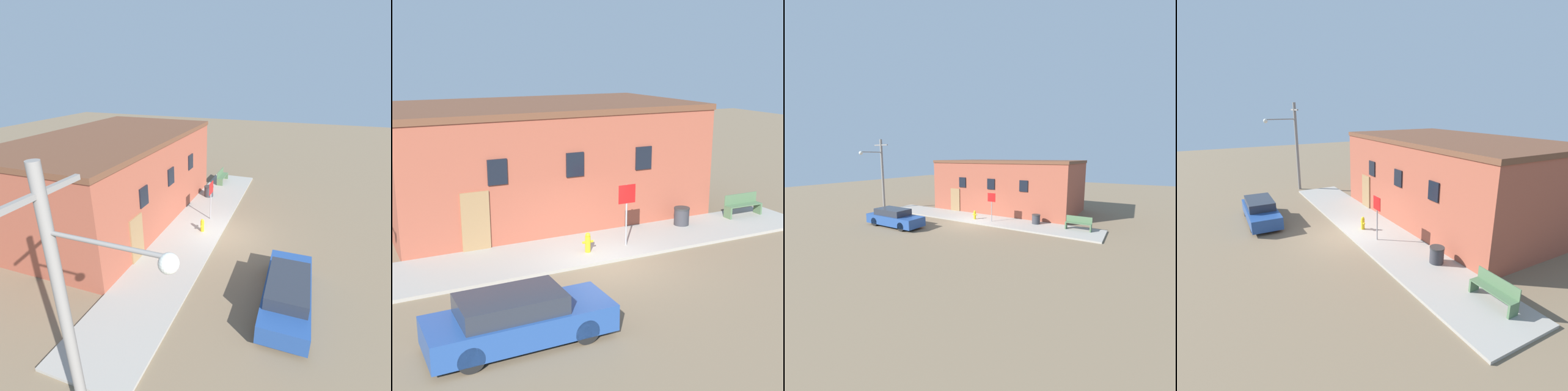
# 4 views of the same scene
# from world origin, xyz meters

# --- Properties ---
(ground_plane) EXTENTS (80.00, 80.00, 0.00)m
(ground_plane) POSITION_xyz_m (0.00, 0.00, 0.00)
(ground_plane) COLOR #7A664C
(sidewalk) EXTENTS (18.84, 2.97, 0.11)m
(sidewalk) POSITION_xyz_m (0.00, 1.48, 0.06)
(sidewalk) COLOR #9E998E
(sidewalk) RESTS_ON ground
(brick_building) EXTENTS (12.78, 7.32, 4.79)m
(brick_building) POSITION_xyz_m (0.27, 6.57, 2.40)
(brick_building) COLOR #9E4C38
(brick_building) RESTS_ON ground
(fire_hydrant) EXTENTS (0.40, 0.19, 0.70)m
(fire_hydrant) POSITION_xyz_m (-0.15, 1.02, 0.46)
(fire_hydrant) COLOR gold
(fire_hydrant) RESTS_ON sidewalk
(stop_sign) EXTENTS (0.67, 0.06, 2.23)m
(stop_sign) POSITION_xyz_m (1.39, 1.04, 1.67)
(stop_sign) COLOR gray
(stop_sign) RESTS_ON sidewalk
(bench) EXTENTS (1.71, 0.44, 0.93)m
(bench) POSITION_xyz_m (7.67, 2.08, 0.58)
(bench) COLOR #4C6B47
(bench) RESTS_ON sidewalk
(trash_bin) EXTENTS (0.63, 0.63, 0.71)m
(trash_bin) POSITION_xyz_m (4.60, 2.16, 0.47)
(trash_bin) COLOR #333338
(trash_bin) RESTS_ON sidewalk
(parked_car) EXTENTS (4.54, 1.60, 1.31)m
(parked_car) POSITION_xyz_m (-4.27, -3.58, 0.64)
(parked_car) COLOR black
(parked_car) RESTS_ON ground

